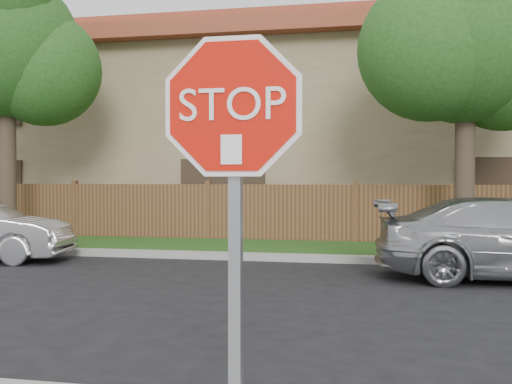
# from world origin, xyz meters

# --- Properties ---
(far_curb) EXTENTS (70.00, 0.30, 0.15)m
(far_curb) POSITION_xyz_m (0.00, 8.15, 0.07)
(far_curb) COLOR gray
(far_curb) RESTS_ON ground
(grass_strip) EXTENTS (70.00, 3.00, 0.12)m
(grass_strip) POSITION_xyz_m (0.00, 9.80, 0.06)
(grass_strip) COLOR #1E4714
(grass_strip) RESTS_ON ground
(fence) EXTENTS (70.00, 0.12, 1.60)m
(fence) POSITION_xyz_m (0.00, 11.40, 0.80)
(fence) COLOR #4E2D1B
(fence) RESTS_ON ground
(apartment_building) EXTENTS (35.20, 9.20, 7.20)m
(apartment_building) POSITION_xyz_m (0.00, 17.00, 3.53)
(apartment_building) COLOR #887354
(apartment_building) RESTS_ON ground
(tree_left) EXTENTS (4.80, 3.90, 7.78)m
(tree_left) POSITION_xyz_m (-8.98, 9.57, 5.22)
(tree_left) COLOR #382B21
(tree_left) RESTS_ON ground
(tree_mid) EXTENTS (4.80, 3.90, 7.35)m
(tree_mid) POSITION_xyz_m (2.52, 9.57, 4.87)
(tree_mid) COLOR #382B21
(tree_mid) RESTS_ON ground
(stop_sign) EXTENTS (1.01, 0.13, 2.55)m
(stop_sign) POSITION_xyz_m (-0.15, -1.48, 1.83)
(stop_sign) COLOR gray
(stop_sign) RESTS_ON sidewalk_near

